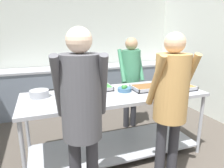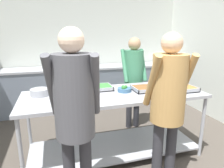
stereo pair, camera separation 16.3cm
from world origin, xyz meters
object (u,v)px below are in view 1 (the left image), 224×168
object	(u,v)px
cook_behind_counter	(131,73)
plate_stack	(69,96)
sauce_pan	(39,93)
broccoli_bowl	(124,89)
serving_tray_roast	(146,88)
water_bottle	(136,59)
guest_serving_left	(171,95)
guest_serving_right	(82,106)
serving_tray_greens	(178,87)
serving_tray_vegetables	(94,88)

from	to	relation	value
cook_behind_counter	plate_stack	bearing A→B (deg)	-147.18
plate_stack	sauce_pan	bearing A→B (deg)	147.71
broccoli_bowl	serving_tray_roast	xyz separation A→B (m)	(0.32, -0.03, -0.01)
broccoli_bowl	water_bottle	distance (m)	2.30
sauce_pan	broccoli_bowl	xyz separation A→B (m)	(1.08, -0.14, -0.02)
plate_stack	water_bottle	xyz separation A→B (m)	(1.91, 2.05, 0.11)
broccoli_bowl	sauce_pan	bearing A→B (deg)	172.55
guest_serving_left	guest_serving_right	distance (m)	0.96
broccoli_bowl	serving_tray_greens	world-z (taller)	broccoli_bowl
water_bottle	cook_behind_counter	bearing A→B (deg)	-119.88
sauce_pan	guest_serving_left	size ratio (longest dim) A/B	0.22
sauce_pan	serving_tray_roast	distance (m)	1.41
broccoli_bowl	cook_behind_counter	xyz separation A→B (m)	(0.42, 0.69, 0.07)
serving_tray_roast	guest_serving_left	xyz separation A→B (m)	(-0.11, -0.69, 0.12)
serving_tray_greens	serving_tray_vegetables	bearing A→B (deg)	162.33
guest_serving_right	water_bottle	size ratio (longest dim) A/B	7.39
guest_serving_left	cook_behind_counter	size ratio (longest dim) A/B	1.05
guest_serving_left	guest_serving_right	bearing A→B (deg)	-175.50
sauce_pan	cook_behind_counter	xyz separation A→B (m)	(1.50, 0.54, 0.05)
plate_stack	serving_tray_vegetables	bearing A→B (deg)	35.06
guest_serving_right	water_bottle	distance (m)	3.36
water_bottle	sauce_pan	bearing A→B (deg)	-140.62
serving_tray_roast	water_bottle	world-z (taller)	water_bottle
serving_tray_vegetables	cook_behind_counter	xyz separation A→B (m)	(0.78, 0.48, 0.07)
serving_tray_vegetables	serving_tray_greens	size ratio (longest dim) A/B	1.17
sauce_pan	guest_serving_right	size ratio (longest dim) A/B	0.22
serving_tray_vegetables	guest_serving_left	size ratio (longest dim) A/B	0.29
sauce_pan	serving_tray_roast	size ratio (longest dim) A/B	0.95
guest_serving_left	guest_serving_right	size ratio (longest dim) A/B	0.98
serving_tray_roast	serving_tray_greens	size ratio (longest dim) A/B	0.95
serving_tray_vegetables	serving_tray_roast	world-z (taller)	same
plate_stack	water_bottle	size ratio (longest dim) A/B	0.96
sauce_pan	cook_behind_counter	bearing A→B (deg)	20.01
serving_tray_greens	cook_behind_counter	size ratio (longest dim) A/B	0.26
water_bottle	guest_serving_right	bearing A→B (deg)	-124.49
plate_stack	guest_serving_left	world-z (taller)	guest_serving_left
water_bottle	plate_stack	bearing A→B (deg)	-133.03
serving_tray_roast	plate_stack	bearing A→B (deg)	-177.84
broccoli_bowl	guest_serving_right	distance (m)	1.10
cook_behind_counter	water_bottle	bearing A→B (deg)	60.12
plate_stack	serving_tray_roast	bearing A→B (deg)	2.16
serving_tray_greens	guest_serving_left	xyz separation A→B (m)	(-0.54, -0.56, 0.12)
serving_tray_vegetables	guest_serving_left	bearing A→B (deg)	-57.92
cook_behind_counter	guest_serving_left	bearing A→B (deg)	-98.29
water_bottle	broccoli_bowl	bearing A→B (deg)	-120.38
sauce_pan	water_bottle	bearing A→B (deg)	39.38
serving_tray_vegetables	serving_tray_greens	world-z (taller)	same
sauce_pan	guest_serving_right	distance (m)	1.00
plate_stack	water_bottle	distance (m)	2.80
guest_serving_right	cook_behind_counter	distance (m)	1.88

